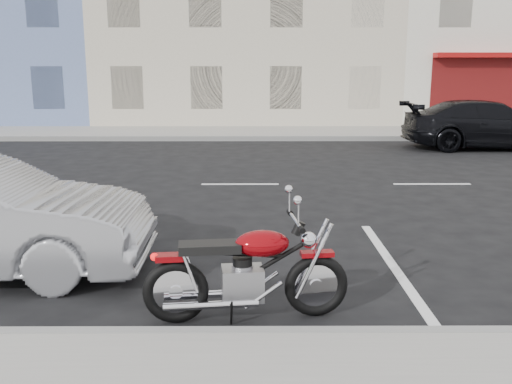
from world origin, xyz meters
TOP-DOWN VIEW (x-y plane):
  - ground at (0.00, 0.00)m, footprint 120.00×120.00m
  - sidewalk_far at (-5.00, 8.70)m, footprint 80.00×3.40m
  - curb_far at (-5.00, 7.00)m, footprint 80.00×0.12m
  - motorcycle at (-1.08, -6.37)m, footprint 1.99×0.66m
  - car_far at (5.20, 5.25)m, footprint 4.92×2.03m

SIDE VIEW (x-z plane):
  - ground at x=0.00m, z-range 0.00..0.00m
  - sidewalk_far at x=-5.00m, z-range 0.00..0.15m
  - curb_far at x=-5.00m, z-range 0.00..0.16m
  - motorcycle at x=-1.08m, z-range -0.04..0.95m
  - car_far at x=5.20m, z-range 0.00..1.42m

